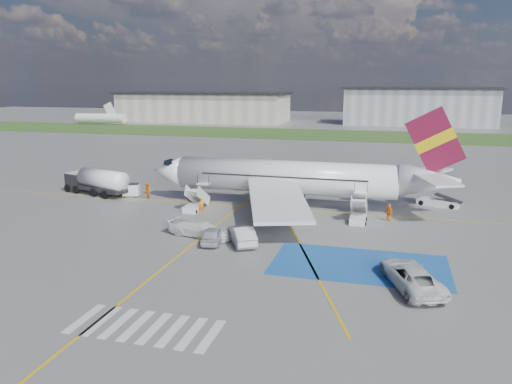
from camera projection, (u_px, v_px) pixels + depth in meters
ground at (254, 240)px, 46.60m from camera, size 400.00×400.00×0.00m
grass_strip at (346, 135)px, 136.06m from camera, size 400.00×30.00×0.01m
taxiway_line_main at (281, 209)px, 57.90m from camera, size 120.00×0.20×0.01m
taxiway_line_cross at (157, 273)px, 38.46m from camera, size 0.20×60.00×0.01m
taxiway_line_diag at (281, 209)px, 57.90m from camera, size 20.71×56.45×0.01m
staging_box at (359, 265)px, 40.27m from camera, size 14.00×8.00×0.01m
crosswalk at (145, 327)px, 30.10m from camera, size 9.00×4.00×0.01m
terminal_west at (204, 107)px, 182.02m from camera, size 60.00×22.00×10.00m
terminal_centre at (418, 107)px, 167.29m from camera, size 48.00×18.00×12.00m
airliner at (298, 178)px, 58.65m from camera, size 36.81×32.95×11.92m
airstairs_fwd at (194, 205)px, 57.09m from camera, size 1.90×5.20×3.60m
airstairs_aft at (358, 216)px, 52.35m from camera, size 1.90×5.20×3.60m
fuel_tanker at (97, 184)px, 65.05m from camera, size 10.13×5.40×3.35m
gpu_cart at (131, 191)px, 63.91m from camera, size 2.29×1.78×1.69m
belt_loader at (438, 203)px, 59.19m from camera, size 5.22×3.09×1.51m
car_silver_a at (213, 235)px, 45.66m from camera, size 2.39×4.58×1.49m
car_silver_b at (242, 235)px, 45.37m from camera, size 4.07×5.38×1.70m
van_white_a at (411, 272)px, 35.81m from camera, size 4.53×6.48×2.22m
van_white_b at (200, 227)px, 47.39m from camera, size 5.37×3.08×1.98m
crew_fwd at (202, 205)px, 56.20m from camera, size 0.70×0.70×1.64m
crew_nose at (147, 191)px, 62.59m from camera, size 1.20×1.21×1.97m
crew_aft at (389, 212)px, 52.75m from camera, size 1.03×1.13×1.86m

